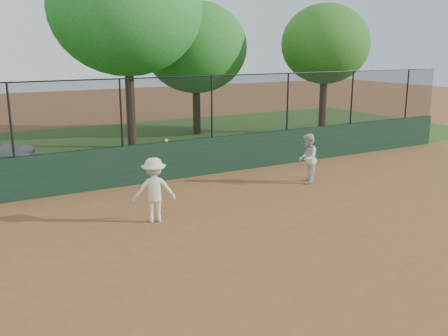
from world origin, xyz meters
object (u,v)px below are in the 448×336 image
player_main (154,190)px  tree_4 (326,44)px  tree_3 (196,48)px  player_second (307,159)px  tree_2 (126,8)px

player_main → tree_4: size_ratio=0.34×
player_main → tree_3: size_ratio=0.33×
tree_3 → tree_4: 6.03m
player_second → tree_4: bearing=-175.2°
tree_2 → tree_4: tree_2 is taller
player_main → tree_4: tree_4 is taller
player_second → tree_2: bearing=-112.2°
tree_4 → tree_3: bearing=153.9°
tree_2 → tree_3: size_ratio=1.33×
player_main → tree_2: 10.29m
tree_3 → player_second: bearing=-95.7°
tree_2 → tree_4: 9.35m
player_second → tree_2: 9.60m
player_second → tree_2: size_ratio=0.19×
player_second → tree_2: tree_2 is taller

